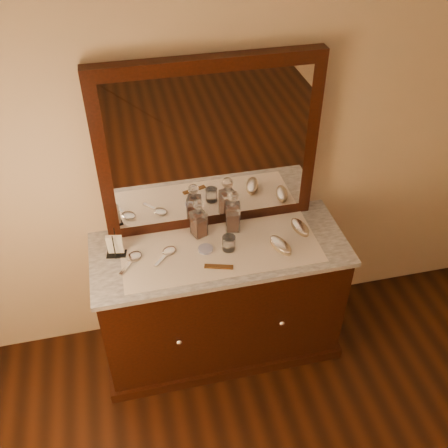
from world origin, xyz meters
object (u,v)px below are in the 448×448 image
at_px(pin_dish, 206,249).
at_px(comb, 219,267).
at_px(mirror_frame, 209,148).
at_px(brush_far, 300,227).
at_px(napkin_rack, 115,246).
at_px(decanter_left, 199,222).
at_px(hand_mirror_inner, 168,253).
at_px(dresser_cabinet, 220,301).
at_px(decanter_right, 233,215).
at_px(hand_mirror_outer, 133,259).
at_px(brush_near, 281,245).

relative_size(pin_dish, comb, 0.53).
relative_size(mirror_frame, brush_far, 7.03).
height_order(pin_dish, napkin_rack, napkin_rack).
distance_m(decanter_left, hand_mirror_inner, 0.25).
height_order(dresser_cabinet, decanter_right, decanter_right).
bearing_deg(decanter_left, hand_mirror_outer, -162.06).
relative_size(hand_mirror_outer, hand_mirror_inner, 1.15).
height_order(brush_far, hand_mirror_outer, brush_far).
xyz_separation_m(pin_dish, napkin_rack, (-0.48, 0.08, 0.05)).
bearing_deg(hand_mirror_inner, decanter_left, 31.10).
bearing_deg(napkin_rack, hand_mirror_outer, -38.96).
bearing_deg(mirror_frame, hand_mirror_inner, -141.37).
xyz_separation_m(decanter_left, brush_near, (0.42, -0.22, -0.07)).
distance_m(decanter_left, decanter_right, 0.20).
bearing_deg(dresser_cabinet, hand_mirror_inner, 177.80).
distance_m(mirror_frame, decanter_right, 0.42).
height_order(pin_dish, hand_mirror_inner, hand_mirror_inner).
bearing_deg(comb, dresser_cabinet, 91.68).
distance_m(dresser_cabinet, hand_mirror_outer, 0.66).
height_order(dresser_cabinet, brush_far, brush_far).
height_order(brush_near, brush_far, brush_near).
bearing_deg(napkin_rack, mirror_frame, 16.95).
xyz_separation_m(mirror_frame, brush_near, (0.32, -0.33, -0.47)).
bearing_deg(hand_mirror_inner, decanter_right, 17.79).
height_order(decanter_left, brush_far, decanter_left).
xyz_separation_m(mirror_frame, pin_dish, (-0.08, -0.25, -0.49)).
bearing_deg(pin_dish, comb, -74.45).
height_order(dresser_cabinet, napkin_rack, napkin_rack).
xyz_separation_m(decanter_right, hand_mirror_inner, (-0.40, -0.13, -0.10)).
distance_m(pin_dish, decanter_left, 0.17).
bearing_deg(decanter_left, brush_far, -9.53).
xyz_separation_m(mirror_frame, comb, (-0.04, -0.40, -0.49)).
xyz_separation_m(napkin_rack, hand_mirror_outer, (0.08, -0.07, -0.05)).
distance_m(dresser_cabinet, decanter_right, 0.57).
relative_size(mirror_frame, hand_mirror_inner, 7.31).
xyz_separation_m(brush_far, hand_mirror_outer, (-0.97, -0.03, -0.01)).
bearing_deg(dresser_cabinet, mirror_frame, 90.00).
bearing_deg(brush_far, dresser_cabinet, -175.82).
distance_m(napkin_rack, decanter_right, 0.68).
height_order(napkin_rack, hand_mirror_outer, napkin_rack).
bearing_deg(brush_far, hand_mirror_outer, -178.21).
bearing_deg(brush_near, napkin_rack, 169.73).
relative_size(pin_dish, decanter_right, 0.31).
xyz_separation_m(pin_dish, decanter_right, (0.19, 0.15, 0.10)).
distance_m(dresser_cabinet, napkin_rack, 0.76).
bearing_deg(napkin_rack, brush_near, -10.27).
distance_m(mirror_frame, pin_dish, 0.56).
relative_size(dresser_cabinet, pin_dish, 16.90).
bearing_deg(decanter_left, brush_near, -27.96).
bearing_deg(pin_dish, brush_near, -11.37).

